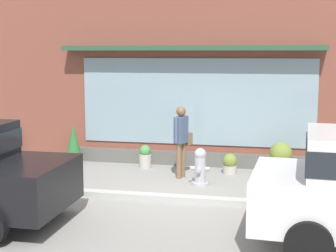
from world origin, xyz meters
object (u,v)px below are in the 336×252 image
at_px(potted_plant_trailing_edge, 9,143).
at_px(potted_plant_window_center, 281,157).
at_px(fire_hydrant, 200,167).
at_px(potted_plant_doorstep, 230,164).
at_px(potted_plant_window_left, 145,157).
at_px(potted_plant_corner_tall, 74,145).
at_px(pedestrian_with_handbag, 182,136).

bearing_deg(potted_plant_trailing_edge, potted_plant_window_center, -1.80).
xyz_separation_m(fire_hydrant, potted_plant_doorstep, (0.54, 1.18, -0.15)).
relative_size(potted_plant_trailing_edge, potted_plant_window_left, 1.33).
height_order(potted_plant_window_center, potted_plant_trailing_edge, potted_plant_trailing_edge).
relative_size(potted_plant_trailing_edge, potted_plant_doorstep, 1.59).
bearing_deg(potted_plant_corner_tall, potted_plant_trailing_edge, 172.73).
bearing_deg(pedestrian_with_handbag, potted_plant_corner_tall, 94.88).
bearing_deg(potted_plant_corner_tall, potted_plant_window_left, -1.30).
bearing_deg(potted_plant_window_center, pedestrian_with_handbag, -159.86).
distance_m(fire_hydrant, potted_plant_window_center, 2.22).
bearing_deg(potted_plant_window_center, potted_plant_doorstep, -169.40).
xyz_separation_m(potted_plant_trailing_edge, potted_plant_corner_tall, (1.96, -0.25, 0.05)).
xyz_separation_m(pedestrian_with_handbag, potted_plant_corner_tall, (-2.99, 0.80, -0.47)).
relative_size(pedestrian_with_handbag, potted_plant_window_center, 2.14).
bearing_deg(potted_plant_window_left, potted_plant_corner_tall, 178.70).
height_order(potted_plant_corner_tall, potted_plant_doorstep, potted_plant_corner_tall).
relative_size(pedestrian_with_handbag, potted_plant_doorstep, 3.40).
xyz_separation_m(potted_plant_window_center, potted_plant_window_left, (-3.31, -0.07, -0.12)).
distance_m(pedestrian_with_handbag, potted_plant_doorstep, 1.42).
relative_size(potted_plant_window_left, potted_plant_corner_tall, 0.56).
relative_size(potted_plant_window_center, potted_plant_trailing_edge, 1.00).
distance_m(fire_hydrant, potted_plant_corner_tall, 3.77).
xyz_separation_m(fire_hydrant, potted_plant_window_center, (1.72, 1.40, 0.01)).
height_order(potted_plant_trailing_edge, potted_plant_corner_tall, potted_plant_corner_tall).
bearing_deg(pedestrian_with_handbag, potted_plant_doorstep, -40.60).
distance_m(potted_plant_window_center, potted_plant_doorstep, 1.21).
height_order(potted_plant_window_left, potted_plant_doorstep, potted_plant_window_left).
xyz_separation_m(fire_hydrant, pedestrian_with_handbag, (-0.52, 0.58, 0.57)).
relative_size(potted_plant_corner_tall, potted_plant_doorstep, 2.12).
relative_size(pedestrian_with_handbag, potted_plant_window_left, 2.85).
height_order(fire_hydrant, pedestrian_with_handbag, pedestrian_with_handbag).
relative_size(potted_plant_trailing_edge, potted_plant_corner_tall, 0.75).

